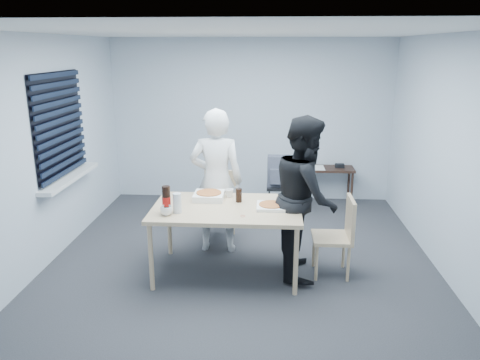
# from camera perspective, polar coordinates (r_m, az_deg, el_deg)

# --- Properties ---
(room) EXTENTS (5.00, 5.00, 5.00)m
(room) POSITION_cam_1_polar(r_m,az_deg,el_deg) (6.08, -20.80, 5.32)
(room) COLOR #2B2A2F
(room) RESTS_ON ground
(dining_table) EXTENTS (1.60, 1.02, 0.78)m
(dining_table) POSITION_cam_1_polar(r_m,az_deg,el_deg) (5.10, -1.65, -3.91)
(dining_table) COLOR tan
(dining_table) RESTS_ON ground
(chair_far) EXTENTS (0.42, 0.42, 0.89)m
(chair_far) POSITION_cam_1_polar(r_m,az_deg,el_deg) (6.16, -2.46, -2.44)
(chair_far) COLOR tan
(chair_far) RESTS_ON ground
(chair_right) EXTENTS (0.42, 0.42, 0.89)m
(chair_right) POSITION_cam_1_polar(r_m,az_deg,el_deg) (5.25, 12.08, -6.12)
(chair_right) COLOR tan
(chair_right) RESTS_ON ground
(person_white) EXTENTS (0.65, 0.42, 1.77)m
(person_white) POSITION_cam_1_polar(r_m,az_deg,el_deg) (5.67, -2.89, -0.14)
(person_white) COLOR silver
(person_white) RESTS_ON ground
(person_black) EXTENTS (0.47, 0.86, 1.77)m
(person_black) POSITION_cam_1_polar(r_m,az_deg,el_deg) (5.12, 7.96, -2.06)
(person_black) COLOR black
(person_black) RESTS_ON ground
(side_table) EXTENTS (0.89, 0.40, 0.59)m
(side_table) POSITION_cam_1_polar(r_m,az_deg,el_deg) (7.63, 10.39, 0.93)
(side_table) COLOR #37231B
(side_table) RESTS_ON ground
(stool) EXTENTS (0.34, 0.34, 0.47)m
(stool) POSITION_cam_1_polar(r_m,az_deg,el_deg) (6.99, 4.64, -1.58)
(stool) COLOR black
(stool) RESTS_ON ground
(backpack) EXTENTS (0.33, 0.24, 0.46)m
(backpack) POSITION_cam_1_polar(r_m,az_deg,el_deg) (6.89, 4.70, 1.03)
(backpack) COLOR #585C65
(backpack) RESTS_ON stool
(pizza_box_a) EXTENTS (0.34, 0.34, 0.08)m
(pizza_box_a) POSITION_cam_1_polar(r_m,az_deg,el_deg) (5.34, -3.81, -1.92)
(pizza_box_a) COLOR white
(pizza_box_a) RESTS_ON dining_table
(pizza_box_b) EXTENTS (0.31, 0.31, 0.04)m
(pizza_box_b) POSITION_cam_1_polar(r_m,az_deg,el_deg) (5.05, 3.84, -3.17)
(pizza_box_b) COLOR white
(pizza_box_b) RESTS_ON dining_table
(mug_a) EXTENTS (0.17, 0.17, 0.10)m
(mug_a) POSITION_cam_1_polar(r_m,az_deg,el_deg) (4.88, -8.96, -3.71)
(mug_a) COLOR white
(mug_a) RESTS_ON dining_table
(mug_b) EXTENTS (0.10, 0.10, 0.09)m
(mug_b) POSITION_cam_1_polar(r_m,az_deg,el_deg) (5.40, -1.33, -1.60)
(mug_b) COLOR white
(mug_b) RESTS_ON dining_table
(cola_glass) EXTENTS (0.09, 0.09, 0.16)m
(cola_glass) POSITION_cam_1_polar(r_m,az_deg,el_deg) (5.22, -0.15, -1.87)
(cola_glass) COLOR black
(cola_glass) RESTS_ON dining_table
(soda_bottle) EXTENTS (0.09, 0.09, 0.29)m
(soda_bottle) POSITION_cam_1_polar(r_m,az_deg,el_deg) (4.93, -8.96, -2.41)
(soda_bottle) COLOR black
(soda_bottle) RESTS_ON dining_table
(plastic_cups) EXTENTS (0.11, 0.11, 0.21)m
(plastic_cups) POSITION_cam_1_polar(r_m,az_deg,el_deg) (4.91, -7.66, -2.80)
(plastic_cups) COLOR silver
(plastic_cups) RESTS_ON dining_table
(rubber_band) EXTENTS (0.07, 0.07, 0.00)m
(rubber_band) POSITION_cam_1_polar(r_m,az_deg,el_deg) (4.80, 0.35, -4.42)
(rubber_band) COLOR red
(rubber_band) RESTS_ON dining_table
(papers) EXTENTS (0.29, 0.36, 0.01)m
(papers) POSITION_cam_1_polar(r_m,az_deg,el_deg) (7.56, 9.32, 1.50)
(papers) COLOR white
(papers) RESTS_ON side_table
(black_box) EXTENTS (0.16, 0.14, 0.06)m
(black_box) POSITION_cam_1_polar(r_m,az_deg,el_deg) (7.64, 12.06, 1.71)
(black_box) COLOR black
(black_box) RESTS_ON side_table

